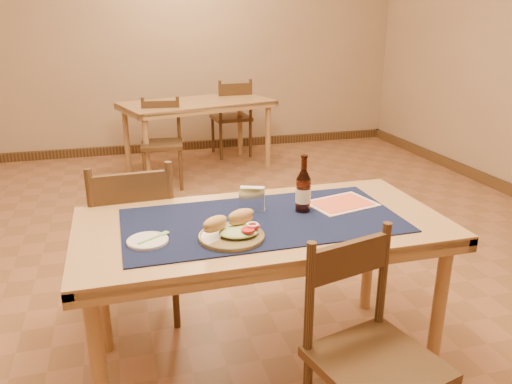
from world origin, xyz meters
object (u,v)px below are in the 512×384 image
object	(u,v)px
chair_main_near	(370,353)
beer_bottle	(303,191)
main_table	(262,238)
back_table	(197,109)
chair_main_far	(133,239)
napkin_holder	(252,199)
sandwich_plate	(233,232)

from	to	relation	value
chair_main_near	beer_bottle	world-z (taller)	beer_bottle
main_table	back_table	world-z (taller)	same
chair_main_near	main_table	bearing A→B (deg)	110.42
chair_main_far	napkin_holder	size ratio (longest dim) A/B	7.11
back_table	chair_main_near	world-z (taller)	chair_main_near
sandwich_plate	beer_bottle	size ratio (longest dim) A/B	1.02
main_table	napkin_holder	xyz separation A→B (m)	(-0.01, 0.12, 0.14)
main_table	napkin_holder	world-z (taller)	napkin_holder
sandwich_plate	main_table	bearing A→B (deg)	42.10
back_table	beer_bottle	bearing A→B (deg)	-91.20
back_table	napkin_holder	xyz separation A→B (m)	(-0.29, -3.25, 0.14)
main_table	beer_bottle	size ratio (longest dim) A/B	6.11
chair_main_near	chair_main_far	bearing A→B (deg)	123.70
chair_main_far	chair_main_near	world-z (taller)	chair_main_far
main_table	chair_main_far	size ratio (longest dim) A/B	1.71
back_table	chair_main_near	bearing A→B (deg)	-90.75
back_table	sandwich_plate	world-z (taller)	sandwich_plate
back_table	beer_bottle	distance (m)	3.33
back_table	chair_main_far	size ratio (longest dim) A/B	1.84
main_table	chair_main_near	xyz separation A→B (m)	(0.22, -0.60, -0.21)
back_table	main_table	bearing A→B (deg)	-94.70
chair_main_far	back_table	bearing A→B (deg)	73.74
chair_main_near	napkin_holder	world-z (taller)	chair_main_near
chair_main_near	beer_bottle	distance (m)	0.77
main_table	chair_main_far	world-z (taller)	chair_main_far
beer_bottle	main_table	bearing A→B (deg)	-166.59
beer_bottle	napkin_holder	bearing A→B (deg)	161.19
back_table	beer_bottle	world-z (taller)	beer_bottle
chair_main_far	sandwich_plate	world-z (taller)	chair_main_far
back_table	chair_main_far	distance (m)	2.94
sandwich_plate	beer_bottle	distance (m)	0.43
sandwich_plate	chair_main_near	bearing A→B (deg)	-48.89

